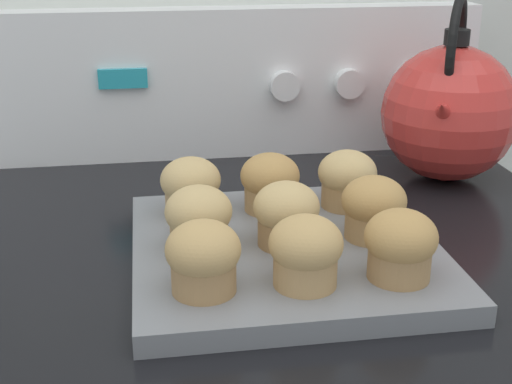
{
  "coord_description": "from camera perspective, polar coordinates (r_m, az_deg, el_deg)",
  "views": [
    {
      "loc": [
        -0.13,
        -0.36,
        1.22
      ],
      "look_at": [
        -0.02,
        0.35,
        0.95
      ],
      "focal_mm": 50.0,
      "sensor_mm": 36.0,
      "label": 1
    }
  ],
  "objects": [
    {
      "name": "muffin_r0_c0",
      "position": [
        0.63,
        -4.24,
        -5.23
      ],
      "size": [
        0.07,
        0.07,
        0.07
      ],
      "color": "#A37A4C",
      "rests_on": "muffin_pan"
    },
    {
      "name": "muffin_r1_c0",
      "position": [
        0.71,
        -4.61,
        -2.14
      ],
      "size": [
        0.07,
        0.07,
        0.07
      ],
      "color": "tan",
      "rests_on": "muffin_pan"
    },
    {
      "name": "control_panel",
      "position": [
        1.07,
        -1.54,
        8.78
      ],
      "size": [
        0.73,
        0.07,
        0.22
      ],
      "color": "white",
      "rests_on": "stove_range"
    },
    {
      "name": "muffin_r1_c1",
      "position": [
        0.72,
        2.67,
        -1.76
      ],
      "size": [
        0.07,
        0.07,
        0.07
      ],
      "color": "#A37A4C",
      "rests_on": "muffin_pan"
    },
    {
      "name": "muffin_r0_c1",
      "position": [
        0.64,
        4.25,
        -4.75
      ],
      "size": [
        0.07,
        0.07,
        0.07
      ],
      "color": "tan",
      "rests_on": "muffin_pan"
    },
    {
      "name": "muffin_r2_c0",
      "position": [
        0.8,
        -5.24,
        0.42
      ],
      "size": [
        0.07,
        0.07,
        0.07
      ],
      "color": "tan",
      "rests_on": "muffin_pan"
    },
    {
      "name": "muffin_r2_c1",
      "position": [
        0.81,
        1.02,
        0.78
      ],
      "size": [
        0.07,
        0.07,
        0.07
      ],
      "color": "tan",
      "rests_on": "muffin_pan"
    },
    {
      "name": "muffin_r1_c2",
      "position": [
        0.75,
        9.39,
        -1.25
      ],
      "size": [
        0.07,
        0.07,
        0.07
      ],
      "color": "tan",
      "rests_on": "muffin_pan"
    },
    {
      "name": "muffin_pan",
      "position": [
        0.74,
        2.38,
        -4.84
      ],
      "size": [
        0.31,
        0.31,
        0.02
      ],
      "color": "slate",
      "rests_on": "stove_range"
    },
    {
      "name": "muffin_r2_c2",
      "position": [
        0.82,
        7.3,
        1.04
      ],
      "size": [
        0.07,
        0.07,
        0.07
      ],
      "color": "tan",
      "rests_on": "muffin_pan"
    },
    {
      "name": "muffin_r0_c2",
      "position": [
        0.67,
        11.48,
        -4.17
      ],
      "size": [
        0.07,
        0.07,
        0.07
      ],
      "color": "#A37A4C",
      "rests_on": "muffin_pan"
    },
    {
      "name": "tea_kettle",
      "position": [
        0.99,
        15.23,
        6.28
      ],
      "size": [
        0.18,
        0.21,
        0.25
      ],
      "color": "red",
      "rests_on": "stove_range"
    }
  ]
}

